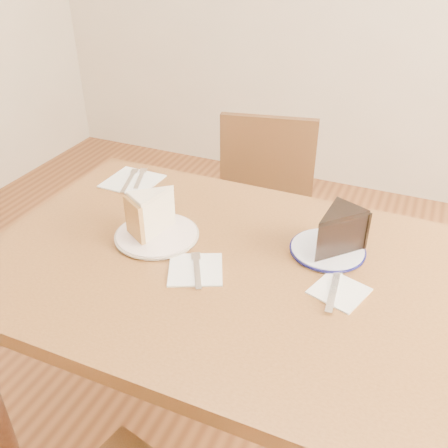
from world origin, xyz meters
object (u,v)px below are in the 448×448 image
at_px(table, 226,294).
at_px(chair_far, 260,225).
at_px(carrot_cake, 156,213).
at_px(chocolate_cake, 334,235).
at_px(plate_navy, 327,250).
at_px(plate_cream, 157,235).

bearing_deg(table, chair_far, 101.43).
xyz_separation_m(table, chair_far, (-0.12, 0.61, -0.18)).
distance_m(chair_far, carrot_cake, 0.67).
bearing_deg(chocolate_cake, table, 53.75).
relative_size(plate_navy, carrot_cake, 1.58).
bearing_deg(plate_cream, plate_navy, 14.73).
relative_size(table, chocolate_cake, 8.93).
relative_size(table, chair_far, 1.41).
xyz_separation_m(table, chocolate_cake, (0.22, 0.13, 0.16)).
height_order(plate_cream, chocolate_cake, chocolate_cake).
distance_m(plate_cream, plate_navy, 0.44).
bearing_deg(chair_far, plate_navy, 113.70).
distance_m(table, plate_cream, 0.24).
bearing_deg(plate_cream, carrot_cake, 117.19).
xyz_separation_m(plate_cream, chocolate_cake, (0.43, 0.10, 0.05)).
relative_size(chair_far, plate_cream, 4.06).
relative_size(table, plate_navy, 6.67).
xyz_separation_m(plate_cream, carrot_cake, (-0.01, 0.01, 0.06)).
relative_size(table, carrot_cake, 10.57).
bearing_deg(chocolate_cake, plate_cream, 36.40).
height_order(table, plate_navy, plate_navy).
relative_size(plate_cream, carrot_cake, 1.84).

